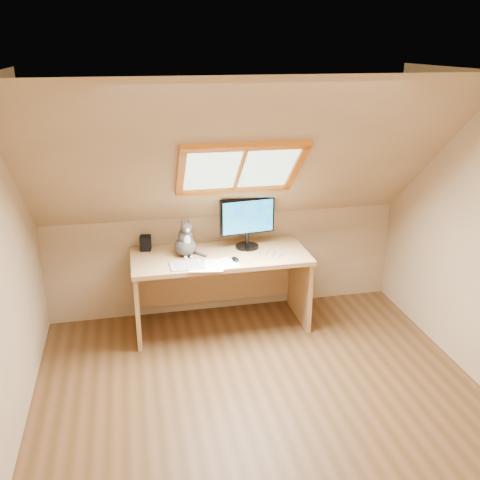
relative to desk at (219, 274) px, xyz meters
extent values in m
plane|color=brown|center=(0.11, -1.45, -0.52)|extent=(3.50, 3.50, 0.00)
cube|color=tan|center=(0.11, -3.20, 0.68)|extent=(3.50, 0.02, 2.40)
cube|color=tan|center=(0.11, 0.30, -0.02)|extent=(3.50, 0.02, 1.00)
cube|color=silver|center=(0.11, -2.22, 1.88)|extent=(3.50, 1.95, 0.02)
cube|color=tan|center=(0.11, -0.47, 1.18)|extent=(3.50, 1.56, 1.41)
cube|color=#B2E0CC|center=(0.11, -0.40, 1.11)|extent=(0.90, 0.53, 0.48)
cube|color=#CF6813|center=(0.11, -0.40, 1.11)|extent=(1.02, 0.64, 0.59)
cube|color=tan|center=(0.00, -0.07, 0.21)|extent=(1.63, 0.71, 0.04)
cube|color=tan|center=(-0.79, -0.07, -0.17)|extent=(0.04, 0.64, 0.70)
cube|color=tan|center=(0.79, -0.07, -0.17)|extent=(0.04, 0.64, 0.70)
cube|color=tan|center=(0.00, 0.26, -0.17)|extent=(1.53, 0.03, 0.49)
cylinder|color=black|center=(0.28, 0.04, 0.24)|extent=(0.22, 0.22, 0.02)
cylinder|color=black|center=(0.28, 0.04, 0.31)|extent=(0.04, 0.04, 0.12)
cube|color=black|center=(0.28, 0.04, 0.54)|extent=(0.53, 0.10, 0.35)
cube|color=#002ECE|center=(0.28, 0.02, 0.54)|extent=(0.49, 0.06, 0.30)
ellipsoid|color=#4A4542|center=(-0.32, -0.02, 0.31)|extent=(0.24, 0.27, 0.17)
ellipsoid|color=#4A4542|center=(-0.31, -0.03, 0.41)|extent=(0.15, 0.15, 0.18)
ellipsoid|color=silver|center=(-0.30, -0.09, 0.39)|extent=(0.07, 0.05, 0.11)
ellipsoid|color=#4A4542|center=(-0.31, -0.07, 0.51)|extent=(0.12, 0.11, 0.10)
sphere|color=silver|center=(-0.30, -0.12, 0.50)|extent=(0.04, 0.04, 0.04)
cone|color=#4A4542|center=(-0.34, -0.06, 0.56)|extent=(0.05, 0.05, 0.06)
cone|color=#4A4542|center=(-0.28, -0.05, 0.56)|extent=(0.05, 0.05, 0.06)
cube|color=black|center=(-0.67, 0.18, 0.30)|extent=(0.11, 0.11, 0.14)
cube|color=#B2B2B7|center=(-0.33, -0.29, 0.23)|extent=(0.30, 0.22, 0.01)
ellipsoid|color=black|center=(0.11, -0.25, 0.24)|extent=(0.08, 0.11, 0.03)
cube|color=white|center=(-0.09, -0.33, 0.23)|extent=(0.33, 0.27, 0.00)
cube|color=white|center=(-0.09, -0.33, 0.23)|extent=(0.32, 0.24, 0.00)
cube|color=white|center=(-0.09, -0.33, 0.23)|extent=(0.35, 0.30, 0.00)
cube|color=white|center=(-0.09, -0.33, 0.23)|extent=(0.34, 0.28, 0.00)
camera|label=1|loc=(-0.77, -4.59, 2.08)|focal=40.00mm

